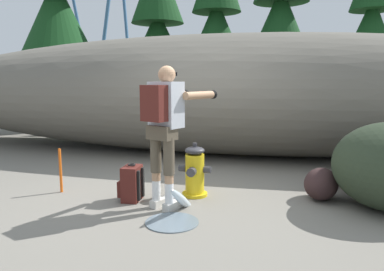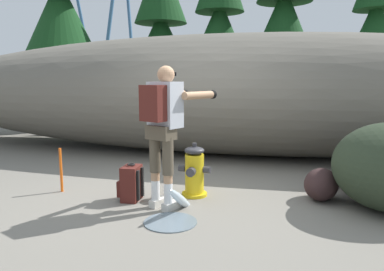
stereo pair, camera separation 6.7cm
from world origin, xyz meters
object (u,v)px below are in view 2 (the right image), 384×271
object	(u,v)px
survey_stake	(61,170)
fire_hydrant	(194,172)
boulder_outlier	(321,184)
utility_worker	(165,119)
spare_backpack	(131,183)
boulder_mid	(365,174)

from	to	relation	value
survey_stake	fire_hydrant	bearing A→B (deg)	10.16
fire_hydrant	boulder_outlier	bearing A→B (deg)	9.43
utility_worker	spare_backpack	bearing A→B (deg)	97.25
boulder_mid	boulder_outlier	distance (m)	0.85
fire_hydrant	boulder_outlier	size ratio (longest dim) A/B	1.33
survey_stake	boulder_mid	bearing A→B (deg)	16.44
utility_worker	boulder_outlier	xyz separation A→B (m)	(1.79, 0.78, -0.86)
fire_hydrant	spare_backpack	world-z (taller)	fire_hydrant
fire_hydrant	boulder_outlier	distance (m)	1.61
boulder_outlier	survey_stake	distance (m)	3.42
utility_worker	survey_stake	bearing A→B (deg)	104.50
utility_worker	spare_backpack	world-z (taller)	utility_worker
boulder_outlier	survey_stake	bearing A→B (deg)	-170.19
spare_backpack	boulder_outlier	bearing A→B (deg)	-169.18
spare_backpack	utility_worker	bearing A→B (deg)	160.49
boulder_outlier	survey_stake	world-z (taller)	survey_stake
fire_hydrant	boulder_mid	distance (m)	2.35
utility_worker	fire_hydrant	bearing A→B (deg)	-0.16
boulder_mid	fire_hydrant	bearing A→B (deg)	-158.74
boulder_mid	spare_backpack	bearing A→B (deg)	-156.91
boulder_mid	boulder_outlier	world-z (taller)	boulder_mid
utility_worker	survey_stake	xyz separation A→B (m)	(-1.57, 0.20, -0.76)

